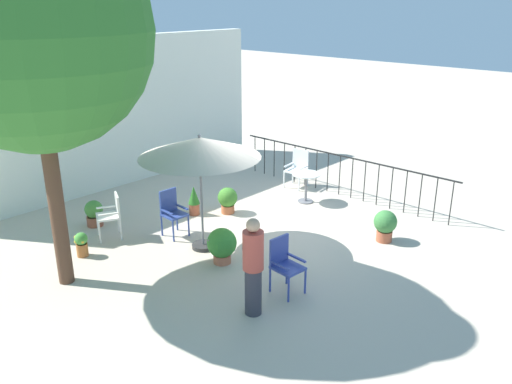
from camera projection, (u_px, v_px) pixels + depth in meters
ground_plane at (257, 232)px, 10.97m from camera, size 60.00×60.00×0.00m
villa_facade at (119, 112)px, 13.31m from camera, size 8.69×0.30×3.74m
terrace_railing at (340, 168)px, 12.84m from camera, size 0.03×5.98×1.01m
shade_tree at (34, 29)px, 7.69m from camera, size 3.75×3.58×5.92m
patio_umbrella_0 at (200, 148)px, 9.58m from camera, size 2.26×2.26×2.28m
cafe_table_0 at (306, 182)px, 12.43m from camera, size 0.67×0.67×0.71m
patio_chair_0 at (172, 210)px, 10.67m from camera, size 0.44×0.45×0.96m
patio_chair_1 at (298, 166)px, 13.48m from camera, size 0.55×0.54×0.95m
patio_chair_2 at (112, 213)px, 10.55m from camera, size 0.60×0.61×0.91m
patio_chair_3 at (284, 262)px, 8.59m from camera, size 0.47×0.50×0.94m
potted_plant_0 at (385, 224)px, 10.44m from camera, size 0.46×0.46×0.65m
potted_plant_1 at (222, 244)px, 9.58m from camera, size 0.55×0.57×0.67m
potted_plant_2 at (228, 199)px, 11.84m from camera, size 0.45×0.45×0.60m
potted_plant_3 at (194, 200)px, 11.74m from camera, size 0.26×0.26×0.68m
potted_plant_4 at (81, 244)px, 9.86m from camera, size 0.25×0.25×0.48m
potted_plant_5 at (94, 213)px, 11.19m from camera, size 0.39×0.38×0.57m
standing_person at (253, 266)px, 7.86m from camera, size 0.44×0.44×1.59m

